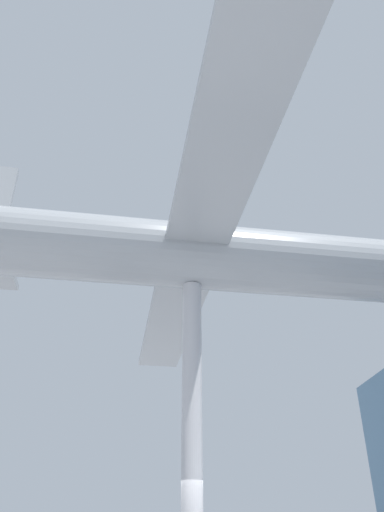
% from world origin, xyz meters
% --- Properties ---
extents(support_pylon_central, '(0.48, 0.48, 7.24)m').
position_xyz_m(support_pylon_central, '(0.00, 0.00, 3.62)').
color(support_pylon_central, '#B7B7BC').
rests_on(support_pylon_central, ground_plane).
extents(suspended_airplane, '(19.37, 13.97, 3.29)m').
position_xyz_m(suspended_airplane, '(-0.01, 0.14, 8.16)').
color(suspended_airplane, '#93999E').
rests_on(suspended_airplane, support_pylon_central).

